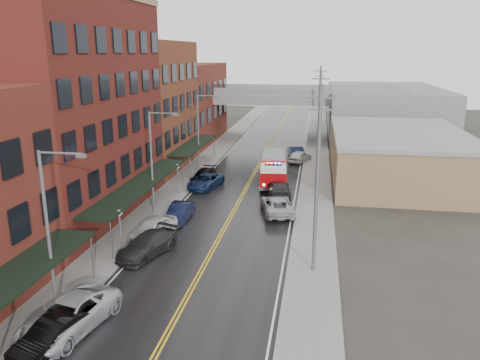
{
  "coord_description": "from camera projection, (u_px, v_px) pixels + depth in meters",
  "views": [
    {
      "loc": [
        7.05,
        -13.16,
        13.82
      ],
      "look_at": [
        0.61,
        25.62,
        3.0
      ],
      "focal_mm": 35.0,
      "sensor_mm": 36.0,
      "label": 1
    }
  ],
  "objects": [
    {
      "name": "curb_left",
      "position": [
        186.0,
        194.0,
        46.7
      ],
      "size": [
        0.3,
        160.0,
        0.15
      ],
      "primitive_type": "cube",
      "color": "gray",
      "rests_on": "ground"
    },
    {
      "name": "parked_car_left_3",
      "position": [
        147.0,
        245.0,
        32.71
      ],
      "size": [
        3.7,
        5.69,
        1.53
      ],
      "primitive_type": "imported",
      "rotation": [
        0.0,
        0.0,
        -0.32
      ],
      "color": "#242427",
      "rests_on": "ground"
    },
    {
      "name": "street_lamp_1",
      "position": [
        154.0,
        157.0,
        39.78
      ],
      "size": [
        2.64,
        0.22,
        9.0
      ],
      "color": "#59595B",
      "rests_on": "ground"
    },
    {
      "name": "parked_car_left_7",
      "position": [
        204.0,
        175.0,
        51.35
      ],
      "size": [
        2.34,
        4.86,
        1.36
      ],
      "primitive_type": "imported",
      "rotation": [
        0.0,
        0.0,
        -0.09
      ],
      "color": "black",
      "rests_on": "ground"
    },
    {
      "name": "sidewalk_right",
      "position": [
        317.0,
        201.0,
        44.66
      ],
      "size": [
        3.0,
        160.0,
        0.15
      ],
      "primitive_type": "cube",
      "color": "slate",
      "rests_on": "ground"
    },
    {
      "name": "globe_lamp_1",
      "position": [
        120.0,
        221.0,
        32.91
      ],
      "size": [
        0.44,
        0.44,
        3.12
      ],
      "color": "#59595B",
      "rests_on": "ground"
    },
    {
      "name": "parked_car_left_1",
      "position": [
        53.0,
        335.0,
        22.36
      ],
      "size": [
        2.66,
        4.74,
        1.48
      ],
      "primitive_type": "imported",
      "rotation": [
        0.0,
        0.0,
        -0.26
      ],
      "color": "black",
      "rests_on": "ground"
    },
    {
      "name": "utility_pole_1",
      "position": [
        319.0,
        128.0,
        47.77
      ],
      "size": [
        1.8,
        0.24,
        12.0
      ],
      "color": "#59595B",
      "rests_on": "ground"
    },
    {
      "name": "utility_pole_0",
      "position": [
        317.0,
        178.0,
        28.75
      ],
      "size": [
        1.8,
        0.24,
        12.0
      ],
      "color": "#59595B",
      "rests_on": "ground"
    },
    {
      "name": "tan_building",
      "position": [
        397.0,
        157.0,
        52.15
      ],
      "size": [
        14.0,
        22.0,
        5.0
      ],
      "primitive_type": "cube",
      "color": "olive",
      "rests_on": "ground"
    },
    {
      "name": "parked_car_right_0",
      "position": [
        277.0,
        205.0,
        41.14
      ],
      "size": [
        3.71,
        5.97,
        1.54
      ],
      "primitive_type": "imported",
      "rotation": [
        0.0,
        0.0,
        3.36
      ],
      "color": "#9FA1A7",
      "rests_on": "ground"
    },
    {
      "name": "parked_car_left_2",
      "position": [
        69.0,
        316.0,
        23.77
      ],
      "size": [
        3.9,
        6.46,
        1.68
      ],
      "primitive_type": "imported",
      "rotation": [
        0.0,
        0.0,
        -0.2
      ],
      "color": "#ABAEB4",
      "rests_on": "ground"
    },
    {
      "name": "parked_car_right_3",
      "position": [
        296.0,
        152.0,
        62.61
      ],
      "size": [
        2.64,
        5.25,
        1.65
      ],
      "primitive_type": "imported",
      "rotation": [
        0.0,
        0.0,
        3.33
      ],
      "color": "black",
      "rests_on": "ground"
    },
    {
      "name": "overpass",
      "position": [
        274.0,
        102.0,
        74.68
      ],
      "size": [
        40.0,
        10.0,
        7.5
      ],
      "color": "slate",
      "rests_on": "ground"
    },
    {
      "name": "sidewalk_left",
      "position": [
        170.0,
        193.0,
        46.96
      ],
      "size": [
        3.0,
        160.0,
        0.15
      ],
      "primitive_type": "cube",
      "color": "slate",
      "rests_on": "ground"
    },
    {
      "name": "road",
      "position": [
        241.0,
        197.0,
        45.83
      ],
      "size": [
        11.0,
        160.0,
        0.02
      ],
      "primitive_type": "cube",
      "color": "black",
      "rests_on": "ground"
    },
    {
      "name": "awning_1",
      "position": [
        141.0,
        184.0,
        39.56
      ],
      "size": [
        2.6,
        18.0,
        3.09
      ],
      "color": "black",
      "rests_on": "ground"
    },
    {
      "name": "parked_car_left_6",
      "position": [
        206.0,
        181.0,
        48.89
      ],
      "size": [
        3.47,
        5.56,
        1.43
      ],
      "primitive_type": "imported",
      "rotation": [
        0.0,
        0.0,
        -0.23
      ],
      "color": "#14254C",
      "rests_on": "ground"
    },
    {
      "name": "brick_building_b",
      "position": [
        70.0,
        112.0,
        38.89
      ],
      "size": [
        9.0,
        20.0,
        18.0
      ],
      "primitive_type": "cube",
      "color": "#571D17",
      "rests_on": "ground"
    },
    {
      "name": "globe_lamp_2",
      "position": [
        177.0,
        172.0,
        46.23
      ],
      "size": [
        0.44,
        0.44,
        3.12
      ],
      "color": "#59595B",
      "rests_on": "ground"
    },
    {
      "name": "brick_building_c",
      "position": [
        146.0,
        106.0,
        55.93
      ],
      "size": [
        9.0,
        15.0,
        15.0
      ],
      "primitive_type": "cube",
      "color": "brown",
      "rests_on": "ground"
    },
    {
      "name": "curb_right",
      "position": [
        299.0,
        200.0,
        44.92
      ],
      "size": [
        0.3,
        160.0,
        0.15
      ],
      "primitive_type": "cube",
      "color": "gray",
      "rests_on": "ground"
    },
    {
      "name": "parked_car_right_2",
      "position": [
        300.0,
        156.0,
        60.24
      ],
      "size": [
        3.27,
        4.9,
        1.55
      ],
      "primitive_type": "imported",
      "rotation": [
        0.0,
        0.0,
        2.8
      ],
      "color": "silver",
      "rests_on": "ground"
    },
    {
      "name": "street_lamp_2",
      "position": [
        200.0,
        128.0,
        55.0
      ],
      "size": [
        2.64,
        0.22,
        9.0
      ],
      "color": "#59595B",
      "rests_on": "ground"
    },
    {
      "name": "right_far_block",
      "position": [
        383.0,
        111.0,
        79.96
      ],
      "size": [
        18.0,
        30.0,
        8.0
      ],
      "primitive_type": "cube",
      "color": "slate",
      "rests_on": "ground"
    },
    {
      "name": "parked_car_left_4",
      "position": [
        153.0,
        228.0,
        35.72
      ],
      "size": [
        3.18,
        4.99,
        1.58
      ],
      "primitive_type": "imported",
      "rotation": [
        0.0,
        0.0,
        -0.31
      ],
      "color": "silver",
      "rests_on": "ground"
    },
    {
      "name": "utility_pole_2",
      "position": [
        319.0,
        106.0,
        66.79
      ],
      "size": [
        1.8,
        0.24,
        12.0
      ],
      "color": "#59595B",
      "rests_on": "ground"
    },
    {
      "name": "awning_2",
      "position": [
        194.0,
        145.0,
        56.21
      ],
      "size": [
        2.6,
        13.0,
        3.09
      ],
      "color": "black",
      "rests_on": "ground"
    },
    {
      "name": "street_lamp_0",
      "position": [
        51.0,
        222.0,
        24.57
      ],
      "size": [
        2.64,
        0.22,
        9.0
      ],
      "color": "#59595B",
      "rests_on": "ground"
    },
    {
      "name": "fire_truck",
      "position": [
        273.0,
        168.0,
        50.4
      ],
      "size": [
        4.04,
        8.75,
        3.12
      ],
      "rotation": [
        0.0,
        0.0,
        0.09
      ],
      "color": "#9C070A",
      "rests_on": "ground"
    },
    {
      "name": "parked_car_right_1",
      "position": [
        279.0,
        189.0,
        45.92
      ],
      "size": [
        2.97,
        5.65,
        1.56
      ],
      "primitive_type": "imported",
      "rotation": [
        0.0,
        0.0,
        3.29
      ],
      "color": "black",
      "rests_on": "ground"
    },
    {
      "name": "parked_car_left_5",
      "position": [
        180.0,
        212.0,
        39.43
      ],
      "size": [
        1.7,
        4.52,
        1.47
      ],
      "primitive_type": "imported",
      "rotation": [
        0.0,
        0.0,
        -0.03
      ],
      "color": "black",
      "rests_on": "ground"
    },
    {
      "name": "brick_building_far",
      "position": [
        186.0,
        103.0,
        72.97
      ],
      "size": [
        9.0,
        20.0,
        12.0
      ],
      "primitive_type": "cube",
      "color": "maroon",
      "rests_on": "ground"
    }
  ]
}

